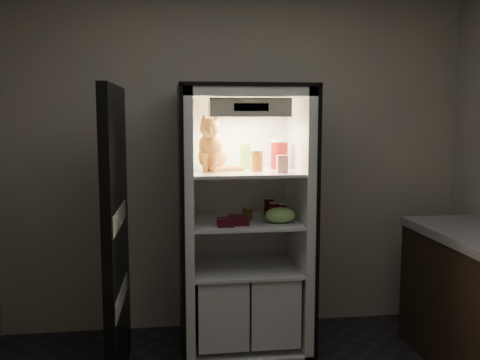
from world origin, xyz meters
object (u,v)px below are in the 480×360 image
object	(u,v)px
mayo_tub	(254,160)
grape_bag	(280,215)
cream_carton	(282,164)
soda_can_a	(269,207)
condiment_jar	(248,213)
refrigerator	(243,239)
berry_box_left	(225,222)
berry_box_right	(238,220)
tabby_cat	(212,150)
parmesan_shaker	(245,156)
salsa_jar	(257,161)
pepper_jar	(279,154)
soda_can_b	(282,212)
soda_can_c	(274,211)

from	to	relation	value
mayo_tub	grape_bag	distance (m)	0.49
cream_carton	soda_can_a	distance (m)	0.45
cream_carton	condiment_jar	distance (m)	0.45
refrigerator	mayo_tub	xyz separation A→B (m)	(0.10, 0.12, 0.56)
refrigerator	berry_box_left	world-z (taller)	refrigerator
soda_can_a	berry_box_right	xyz separation A→B (m)	(-0.26, -0.27, -0.03)
mayo_tub	refrigerator	bearing A→B (deg)	-128.25
mayo_tub	grape_bag	world-z (taller)	mayo_tub
tabby_cat	parmesan_shaker	size ratio (longest dim) A/B	2.19
parmesan_shaker	salsa_jar	world-z (taller)	parmesan_shaker
pepper_jar	soda_can_b	bearing A→B (deg)	-88.77
tabby_cat	grape_bag	xyz separation A→B (m)	(0.45, -0.13, -0.44)
soda_can_b	condiment_jar	xyz separation A→B (m)	(-0.24, 0.02, -0.01)
tabby_cat	cream_carton	distance (m)	0.49
salsa_jar	soda_can_b	world-z (taller)	salsa_jar
soda_can_b	grape_bag	world-z (taller)	soda_can_b
mayo_tub	soda_can_b	bearing A→B (deg)	-48.87
tabby_cat	mayo_tub	distance (m)	0.38
cream_carton	berry_box_right	bearing A→B (deg)	174.89
parmesan_shaker	cream_carton	size ratio (longest dim) A/B	1.55
condiment_jar	soda_can_a	bearing A→B (deg)	34.09
soda_can_b	grape_bag	size ratio (longest dim) A/B	0.52
refrigerator	berry_box_right	xyz separation A→B (m)	(-0.06, -0.20, 0.18)
parmesan_shaker	berry_box_left	xyz separation A→B (m)	(-0.17, -0.28, -0.41)
condiment_jar	berry_box_right	distance (m)	0.17
berry_box_right	berry_box_left	bearing A→B (deg)	-156.72
mayo_tub	pepper_jar	world-z (taller)	pepper_jar
pepper_jar	berry_box_left	bearing A→B (deg)	-146.55
soda_can_a	soda_can_c	bearing A→B (deg)	-86.01
tabby_cat	berry_box_right	bearing A→B (deg)	-31.10
soda_can_c	grape_bag	bearing A→B (deg)	-79.05
soda_can_c	condiment_jar	world-z (taller)	soda_can_c
berry_box_left	soda_can_a	bearing A→B (deg)	41.36
tabby_cat	cream_carton	size ratio (longest dim) A/B	3.39
soda_can_a	soda_can_b	distance (m)	0.15
berry_box_left	mayo_tub	bearing A→B (deg)	55.66
condiment_jar	grape_bag	xyz separation A→B (m)	(0.21, -0.13, 0.00)
cream_carton	pepper_jar	bearing A→B (deg)	82.27
soda_can_c	berry_box_right	size ratio (longest dim) A/B	0.99
grape_bag	condiment_jar	bearing A→B (deg)	147.56
berry_box_left	berry_box_right	size ratio (longest dim) A/B	0.86
refrigerator	soda_can_b	world-z (taller)	refrigerator
berry_box_right	soda_can_b	bearing A→B (deg)	22.29
soda_can_b	salsa_jar	bearing A→B (deg)	-167.09
soda_can_a	berry_box_left	distance (m)	0.47
tabby_cat	mayo_tub	xyz separation A→B (m)	(0.32, 0.18, -0.09)
condiment_jar	grape_bag	bearing A→B (deg)	-32.44
tabby_cat	soda_can_a	xyz separation A→B (m)	(0.42, 0.12, -0.43)
soda_can_a	soda_can_b	world-z (taller)	soda_can_a
soda_can_b	grape_bag	xyz separation A→B (m)	(-0.04, -0.11, -0.00)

